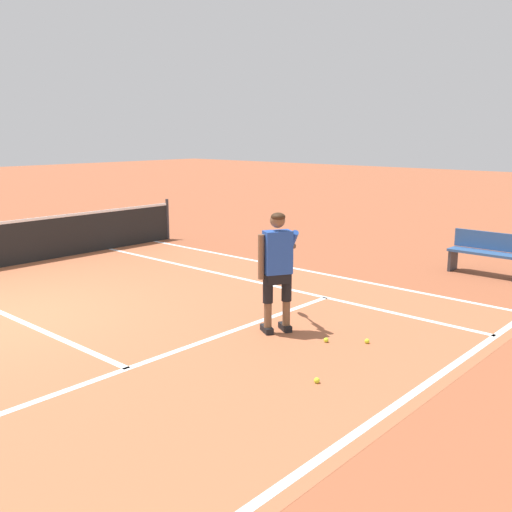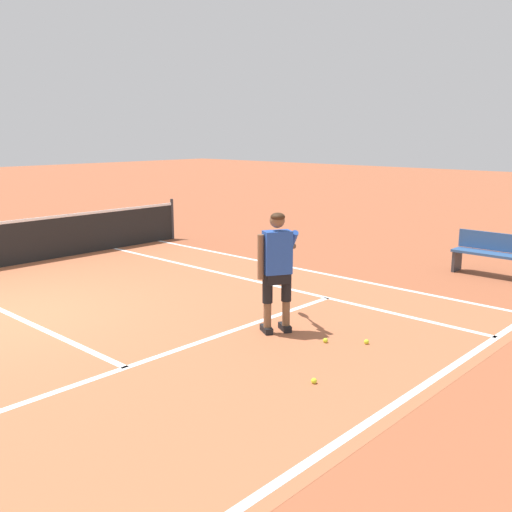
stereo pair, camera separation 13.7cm
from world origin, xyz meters
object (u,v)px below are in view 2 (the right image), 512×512
(tennis_ball_near_feet, at_px, (314,381))
(tennis_ball_mid_court, at_px, (325,340))
(tennis_ball_by_baseline, at_px, (366,342))
(courtside_bench, at_px, (490,253))
(tennis_player, at_px, (277,264))

(tennis_ball_near_feet, bearing_deg, tennis_ball_mid_court, 30.60)
(tennis_ball_by_baseline, relative_size, courtside_bench, 0.05)
(courtside_bench, bearing_deg, tennis_ball_by_baseline, -176.56)
(tennis_ball_by_baseline, distance_m, tennis_ball_mid_court, 0.55)
(courtside_bench, bearing_deg, tennis_player, 170.31)
(tennis_ball_mid_court, bearing_deg, tennis_ball_by_baseline, -52.64)
(tennis_ball_by_baseline, xyz_separation_m, tennis_ball_mid_court, (-0.33, 0.43, 0.00))
(tennis_ball_by_baseline, xyz_separation_m, courtside_bench, (4.94, 0.30, 0.42))
(tennis_player, relative_size, tennis_ball_near_feet, 25.95)
(tennis_ball_near_feet, bearing_deg, tennis_player, 54.51)
(tennis_player, relative_size, tennis_ball_mid_court, 25.95)
(tennis_ball_mid_court, bearing_deg, courtside_bench, -1.50)
(tennis_ball_near_feet, height_order, courtside_bench, courtside_bench)
(tennis_ball_near_feet, relative_size, tennis_ball_by_baseline, 1.00)
(tennis_ball_by_baseline, height_order, courtside_bench, courtside_bench)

